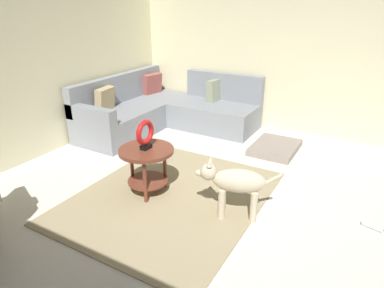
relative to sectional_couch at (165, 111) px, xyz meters
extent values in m
cube|color=silver|center=(-1.99, -2.01, -0.34)|extent=(6.00, 6.00, 0.10)
cube|color=beige|center=(-1.99, 0.93, 1.06)|extent=(6.00, 0.12, 2.70)
cube|color=beige|center=(0.95, -2.01, 1.06)|extent=(0.12, 6.00, 2.70)
cube|color=tan|center=(-1.84, -1.31, -0.29)|extent=(2.30, 1.90, 0.01)
cube|color=gray|center=(-0.26, 0.39, -0.08)|extent=(2.20, 0.85, 0.42)
cube|color=gray|center=(-0.26, 0.75, 0.36)|extent=(2.20, 0.14, 0.46)
cube|color=gray|center=(0.41, -0.73, -0.08)|extent=(0.85, 1.40, 0.42)
cube|color=gray|center=(0.77, -0.73, 0.36)|extent=(0.14, 1.40, 0.46)
cube|color=gray|center=(-1.28, 0.39, 0.24)|extent=(0.16, 0.85, 0.22)
cube|color=#994C47|center=(0.49, 0.60, 0.30)|extent=(0.40, 0.23, 0.39)
cube|color=tan|center=(-0.76, 0.60, 0.30)|extent=(0.40, 0.23, 0.39)
cube|color=gray|center=(0.62, -0.63, 0.30)|extent=(0.39, 0.18, 0.39)
cylinder|color=brown|center=(-1.88, -1.04, 0.23)|extent=(0.60, 0.60, 0.04)
cylinder|color=brown|center=(-1.88, -1.04, -0.14)|extent=(0.45, 0.45, 0.02)
cylinder|color=brown|center=(-1.88, -0.82, -0.04)|extent=(0.04, 0.04, 0.50)
cylinder|color=brown|center=(-2.07, -1.15, -0.04)|extent=(0.04, 0.04, 0.50)
cylinder|color=brown|center=(-1.70, -1.15, -0.04)|extent=(0.04, 0.04, 0.50)
cube|color=black|center=(-1.88, -1.04, 0.27)|extent=(0.12, 0.08, 0.05)
torus|color=red|center=(-1.88, -1.04, 0.44)|extent=(0.28, 0.06, 0.28)
cube|color=gray|center=(-0.01, -1.93, -0.25)|extent=(0.80, 0.60, 0.09)
cylinder|color=beige|center=(-1.93, -1.97, -0.13)|extent=(0.07, 0.07, 0.32)
cylinder|color=beige|center=(-1.80, -1.92, -0.13)|extent=(0.07, 0.07, 0.32)
cylinder|color=beige|center=(-1.82, -2.27, -0.13)|extent=(0.07, 0.07, 0.32)
cylinder|color=beige|center=(-1.69, -2.22, -0.13)|extent=(0.07, 0.07, 0.32)
ellipsoid|color=beige|center=(-1.81, -2.09, 0.11)|extent=(0.39, 0.56, 0.24)
sphere|color=beige|center=(-1.91, -1.81, 0.18)|extent=(0.17, 0.17, 0.17)
ellipsoid|color=beige|center=(-1.94, -1.74, 0.16)|extent=(0.11, 0.14, 0.07)
cone|color=beige|center=(-1.95, -1.84, 0.30)|extent=(0.06, 0.06, 0.07)
cone|color=beige|center=(-1.87, -1.81, 0.30)|extent=(0.06, 0.06, 0.07)
cylinder|color=beige|center=(-1.70, -2.39, 0.15)|extent=(0.10, 0.20, 0.16)
cylinder|color=silver|center=(-1.37, -3.30, -0.27)|extent=(0.10, 0.19, 0.05)
camera|label=1|loc=(-4.55, -3.13, 1.71)|focal=31.76mm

